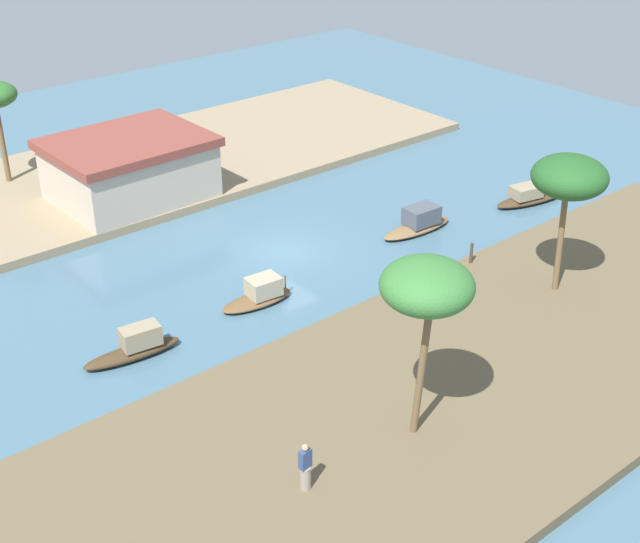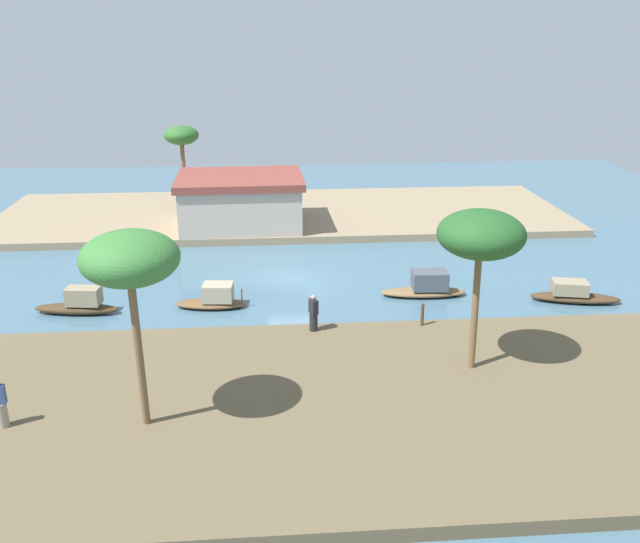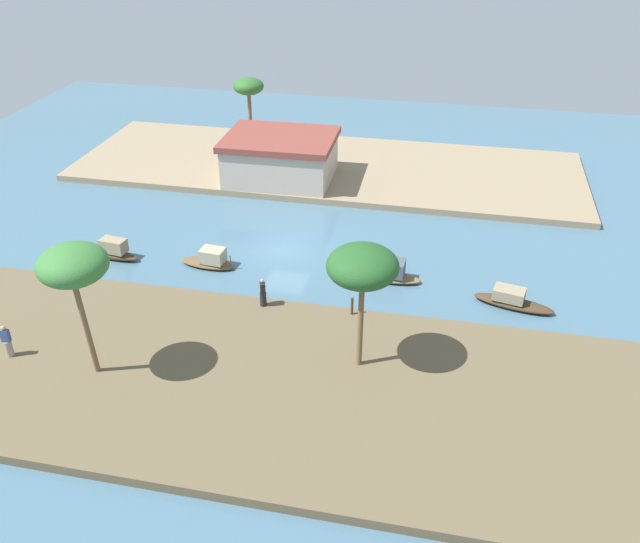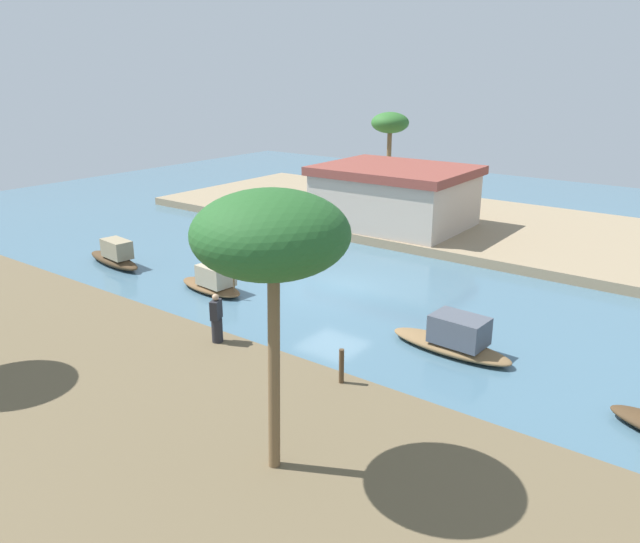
{
  "view_description": "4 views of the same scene",
  "coord_description": "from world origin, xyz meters",
  "px_view_note": "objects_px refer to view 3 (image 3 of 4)",
  "views": [
    {
      "loc": [
        -22.45,
        -29.72,
        19.17
      ],
      "look_at": [
        -0.45,
        -3.23,
        0.44
      ],
      "focal_mm": 49.59,
      "sensor_mm": 36.0,
      "label": 1
    },
    {
      "loc": [
        -1.16,
        -33.35,
        12.43
      ],
      "look_at": [
        1.45,
        -0.94,
        0.86
      ],
      "focal_mm": 38.7,
      "sensor_mm": 36.0,
      "label": 2
    },
    {
      "loc": [
        9.64,
        -35.06,
        19.86
      ],
      "look_at": [
        2.94,
        -3.56,
        0.71
      ],
      "focal_mm": 37.87,
      "sensor_mm": 36.0,
      "label": 3
    },
    {
      "loc": [
        14.03,
        -19.43,
        8.62
      ],
      "look_at": [
        -0.78,
        0.15,
        0.58
      ],
      "focal_mm": 35.03,
      "sensor_mm": 36.0,
      "label": 4
    }
  ],
  "objects_px": {
    "person_by_mooring": "(263,294)",
    "riverside_building": "(280,157)",
    "sampan_with_red_awning": "(386,272)",
    "palm_tree_right_tall": "(249,88)",
    "palm_tree_left_near": "(73,266)",
    "sampan_open_hull": "(210,260)",
    "person_on_near_bank": "(7,343)",
    "sampan_near_left_bank": "(512,300)",
    "palm_tree_left_far": "(363,267)",
    "sampan_midstream": "(111,251)",
    "mooring_post": "(352,306)"
  },
  "relations": [
    {
      "from": "person_by_mooring",
      "to": "riverside_building",
      "type": "bearing_deg",
      "value": -11.48
    },
    {
      "from": "sampan_with_red_awning",
      "to": "palm_tree_right_tall",
      "type": "height_order",
      "value": "palm_tree_right_tall"
    },
    {
      "from": "person_by_mooring",
      "to": "palm_tree_left_near",
      "type": "bearing_deg",
      "value": 116.36
    },
    {
      "from": "sampan_open_hull",
      "to": "person_on_near_bank",
      "type": "relative_size",
      "value": 2.02
    },
    {
      "from": "sampan_with_red_awning",
      "to": "sampan_near_left_bank",
      "type": "bearing_deg",
      "value": -8.27
    },
    {
      "from": "palm_tree_left_far",
      "to": "palm_tree_right_tall",
      "type": "relative_size",
      "value": 1.09
    },
    {
      "from": "sampan_midstream",
      "to": "palm_tree_left_near",
      "type": "height_order",
      "value": "palm_tree_left_near"
    },
    {
      "from": "person_by_mooring",
      "to": "sampan_midstream",
      "type": "bearing_deg",
      "value": 47.34
    },
    {
      "from": "person_by_mooring",
      "to": "riverside_building",
      "type": "distance_m",
      "value": 16.92
    },
    {
      "from": "palm_tree_left_near",
      "to": "palm_tree_left_far",
      "type": "height_order",
      "value": "palm_tree_left_near"
    },
    {
      "from": "sampan_near_left_bank",
      "to": "palm_tree_left_far",
      "type": "relative_size",
      "value": 0.72
    },
    {
      "from": "sampan_open_hull",
      "to": "riverside_building",
      "type": "xyz_separation_m",
      "value": [
        0.94,
        12.58,
        1.64
      ]
    },
    {
      "from": "sampan_with_red_awning",
      "to": "sampan_open_hull",
      "type": "bearing_deg",
      "value": -173.55
    },
    {
      "from": "sampan_midstream",
      "to": "person_on_near_bank",
      "type": "height_order",
      "value": "person_on_near_bank"
    },
    {
      "from": "sampan_with_red_awning",
      "to": "sampan_near_left_bank",
      "type": "height_order",
      "value": "sampan_with_red_awning"
    },
    {
      "from": "palm_tree_left_near",
      "to": "palm_tree_right_tall",
      "type": "bearing_deg",
      "value": 93.4
    },
    {
      "from": "sampan_open_hull",
      "to": "palm_tree_right_tall",
      "type": "height_order",
      "value": "palm_tree_right_tall"
    },
    {
      "from": "mooring_post",
      "to": "palm_tree_left_near",
      "type": "height_order",
      "value": "palm_tree_left_near"
    },
    {
      "from": "person_by_mooring",
      "to": "palm_tree_left_far",
      "type": "relative_size",
      "value": 0.26
    },
    {
      "from": "palm_tree_left_near",
      "to": "palm_tree_left_far",
      "type": "xyz_separation_m",
      "value": [
        11.47,
        3.17,
        -0.47
      ]
    },
    {
      "from": "person_by_mooring",
      "to": "palm_tree_right_tall",
      "type": "relative_size",
      "value": 0.29
    },
    {
      "from": "riverside_building",
      "to": "palm_tree_left_near",
      "type": "bearing_deg",
      "value": -97.03
    },
    {
      "from": "sampan_with_red_awning",
      "to": "sampan_open_hull",
      "type": "xyz_separation_m",
      "value": [
        -10.22,
        -0.65,
        -0.05
      ]
    },
    {
      "from": "person_by_mooring",
      "to": "mooring_post",
      "type": "distance_m",
      "value": 4.64
    },
    {
      "from": "person_on_near_bank",
      "to": "sampan_with_red_awning",
      "type": "bearing_deg",
      "value": 29.2
    },
    {
      "from": "sampan_with_red_awning",
      "to": "palm_tree_right_tall",
      "type": "xyz_separation_m",
      "value": [
        -13.44,
        18.14,
        4.69
      ]
    },
    {
      "from": "sampan_with_red_awning",
      "to": "palm_tree_left_far",
      "type": "bearing_deg",
      "value": -88.71
    },
    {
      "from": "sampan_open_hull",
      "to": "person_by_mooring",
      "type": "relative_size",
      "value": 2.14
    },
    {
      "from": "sampan_midstream",
      "to": "palm_tree_left_near",
      "type": "xyz_separation_m",
      "value": [
        4.65,
        -10.56,
        5.54
      ]
    },
    {
      "from": "sampan_with_red_awning",
      "to": "riverside_building",
      "type": "xyz_separation_m",
      "value": [
        -9.28,
        11.93,
        1.59
      ]
    },
    {
      "from": "palm_tree_left_near",
      "to": "riverside_building",
      "type": "xyz_separation_m",
      "value": [
        2.4,
        23.4,
        -3.94
      ]
    },
    {
      "from": "palm_tree_left_far",
      "to": "palm_tree_right_tall",
      "type": "distance_m",
      "value": 29.57
    },
    {
      "from": "sampan_near_left_bank",
      "to": "palm_tree_left_near",
      "type": "xyz_separation_m",
      "value": [
        -18.52,
        -10.14,
        5.63
      ]
    },
    {
      "from": "palm_tree_left_near",
      "to": "sampan_midstream",
      "type": "bearing_deg",
      "value": 113.75
    },
    {
      "from": "mooring_post",
      "to": "palm_tree_left_far",
      "type": "relative_size",
      "value": 0.16
    },
    {
      "from": "palm_tree_left_near",
      "to": "sampan_near_left_bank",
      "type": "bearing_deg",
      "value": 28.69
    },
    {
      "from": "sampan_with_red_awning",
      "to": "person_on_near_bank",
      "type": "height_order",
      "value": "person_on_near_bank"
    },
    {
      "from": "sampan_near_left_bank",
      "to": "person_on_near_bank",
      "type": "distance_m",
      "value": 25.03
    },
    {
      "from": "person_by_mooring",
      "to": "palm_tree_left_far",
      "type": "xyz_separation_m",
      "value": [
        5.62,
        -3.69,
        4.38
      ]
    },
    {
      "from": "palm_tree_right_tall",
      "to": "riverside_building",
      "type": "height_order",
      "value": "palm_tree_right_tall"
    },
    {
      "from": "sampan_midstream",
      "to": "riverside_building",
      "type": "xyz_separation_m",
      "value": [
        7.05,
        12.84,
        1.61
      ]
    },
    {
      "from": "sampan_midstream",
      "to": "palm_tree_right_tall",
      "type": "distance_m",
      "value": 19.84
    },
    {
      "from": "sampan_near_left_bank",
      "to": "person_by_mooring",
      "type": "bearing_deg",
      "value": -153.06
    },
    {
      "from": "sampan_midstream",
      "to": "sampan_near_left_bank",
      "type": "bearing_deg",
      "value": 6.03
    },
    {
      "from": "palm_tree_left_far",
      "to": "palm_tree_right_tall",
      "type": "xyz_separation_m",
      "value": [
        -13.22,
        26.45,
        -0.38
      ]
    },
    {
      "from": "sampan_with_red_awning",
      "to": "mooring_post",
      "type": "distance_m",
      "value": 4.65
    },
    {
      "from": "sampan_with_red_awning",
      "to": "palm_tree_right_tall",
      "type": "bearing_deg",
      "value": 129.36
    },
    {
      "from": "sampan_with_red_awning",
      "to": "sampan_open_hull",
      "type": "distance_m",
      "value": 10.24
    },
    {
      "from": "riverside_building",
      "to": "mooring_post",
      "type": "bearing_deg",
      "value": -64.95
    },
    {
      "from": "sampan_open_hull",
      "to": "riverside_building",
      "type": "distance_m",
      "value": 12.72
    }
  ]
}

